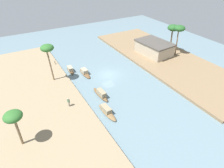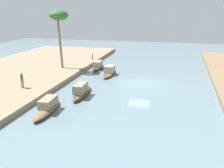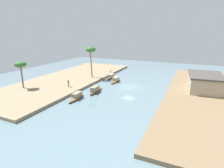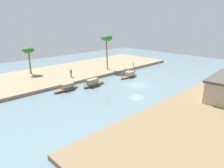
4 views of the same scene
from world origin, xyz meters
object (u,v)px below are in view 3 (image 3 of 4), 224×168
at_px(sampan_with_red_awning, 76,97).
at_px(sampan_with_tall_canopy, 111,77).
at_px(person_on_near_bank, 68,83).
at_px(mooring_post, 110,71).
at_px(palm_tree_left_far, 20,65).
at_px(sampan_downstream_large, 95,90).
at_px(palm_tree_left_near, 91,51).
at_px(sampan_midstream, 116,80).
at_px(riverside_building, 205,82).

distance_m(sampan_with_red_awning, sampan_with_tall_canopy, 16.29).
xyz_separation_m(person_on_near_bank, mooring_post, (-16.18, 2.23, -0.33)).
relative_size(sampan_with_red_awning, mooring_post, 5.88).
xyz_separation_m(mooring_post, palm_tree_left_far, (20.61, -10.30, 4.32)).
xyz_separation_m(sampan_with_red_awning, person_on_near_bank, (-4.23, -4.93, 0.82)).
height_order(sampan_with_tall_canopy, sampan_downstream_large, sampan_downstream_large).
relative_size(sampan_with_red_awning, palm_tree_left_near, 0.65).
height_order(sampan_midstream, mooring_post, mooring_post).
distance_m(palm_tree_left_far, riverside_building, 36.91).
xyz_separation_m(sampan_with_tall_canopy, riverside_building, (2.62, 21.56, 1.67)).
relative_size(sampan_with_red_awning, sampan_midstream, 1.02).
bearing_deg(sampan_with_red_awning, riverside_building, 119.21).
relative_size(sampan_with_red_awning, person_on_near_bank, 3.03).
relative_size(palm_tree_left_near, palm_tree_left_far, 1.38).
distance_m(sampan_with_red_awning, palm_tree_left_far, 13.87).
height_order(mooring_post, riverside_building, riverside_building).
bearing_deg(palm_tree_left_far, palm_tree_left_near, 150.30).
relative_size(sampan_with_tall_canopy, person_on_near_bank, 2.34).
bearing_deg(palm_tree_left_far, person_on_near_bank, 118.78).
relative_size(sampan_with_red_awning, sampan_downstream_large, 0.99).
distance_m(sampan_midstream, person_on_near_bank, 11.59).
height_order(sampan_with_red_awning, mooring_post, mooring_post).
height_order(mooring_post, palm_tree_left_far, palm_tree_left_far).
relative_size(sampan_midstream, palm_tree_left_far, 0.88).
bearing_deg(sampan_midstream, sampan_with_red_awning, -8.39).
xyz_separation_m(sampan_midstream, palm_tree_left_near, (-0.23, -6.82, 6.81)).
relative_size(person_on_near_bank, palm_tree_left_far, 0.30).
bearing_deg(sampan_with_tall_canopy, riverside_building, 85.55).
xyz_separation_m(sampan_with_red_awning, sampan_downstream_large, (-4.70, 1.28, 0.05)).
bearing_deg(palm_tree_left_near, palm_tree_left_far, -29.70).
relative_size(sampan_downstream_large, mooring_post, 5.97).
xyz_separation_m(person_on_near_bank, palm_tree_left_far, (4.43, -8.07, 3.99)).
height_order(person_on_near_bank, riverside_building, riverside_building).
xyz_separation_m(sampan_with_red_awning, sampan_midstream, (-13.61, 1.83, -0.02)).
bearing_deg(sampan_with_red_awning, sampan_downstream_large, 160.96).
relative_size(person_on_near_bank, palm_tree_left_near, 0.22).
bearing_deg(person_on_near_bank, sampan_downstream_large, 70.93).
height_order(sampan_with_tall_canopy, mooring_post, mooring_post).
bearing_deg(sampan_with_tall_canopy, person_on_near_bank, -17.66).
relative_size(sampan_with_tall_canopy, palm_tree_left_near, 0.50).
height_order(sampan_downstream_large, palm_tree_left_far, palm_tree_left_far).
bearing_deg(palm_tree_left_far, riverside_building, 112.17).
bearing_deg(palm_tree_left_far, sampan_downstream_large, 108.94).
distance_m(sampan_downstream_large, riverside_building, 21.77).
bearing_deg(sampan_with_tall_canopy, palm_tree_left_near, -58.94).
bearing_deg(mooring_post, sampan_midstream, 33.72).
distance_m(sampan_midstream, palm_tree_left_far, 20.84).
bearing_deg(sampan_with_tall_canopy, mooring_post, -149.50).
bearing_deg(sampan_midstream, sampan_with_tall_canopy, -139.53).
bearing_deg(palm_tree_left_near, sampan_downstream_large, 34.43).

